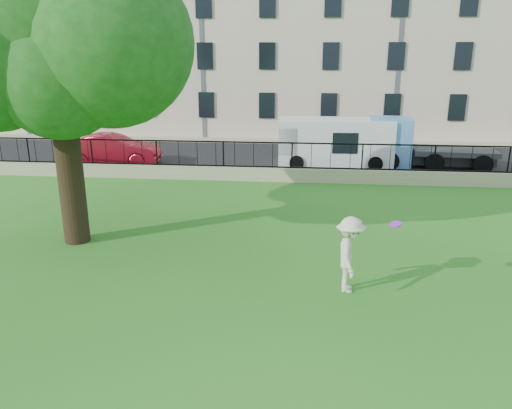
# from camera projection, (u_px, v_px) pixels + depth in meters

# --- Properties ---
(ground) EXTENTS (120.00, 120.00, 0.00)m
(ground) POSITION_uv_depth(u_px,v_px,m) (273.00, 323.00, 10.47)
(ground) COLOR #216818
(ground) RESTS_ON ground
(retaining_wall) EXTENTS (50.00, 0.40, 0.60)m
(retaining_wall) POSITION_uv_depth(u_px,v_px,m) (291.00, 175.00, 21.80)
(retaining_wall) COLOR gray
(retaining_wall) RESTS_ON ground
(iron_railing) EXTENTS (50.00, 0.05, 1.13)m
(iron_railing) POSITION_uv_depth(u_px,v_px,m) (292.00, 156.00, 21.55)
(iron_railing) COLOR black
(iron_railing) RESTS_ON retaining_wall
(street) EXTENTS (60.00, 9.00, 0.01)m
(street) POSITION_uv_depth(u_px,v_px,m) (294.00, 159.00, 26.36)
(street) COLOR black
(street) RESTS_ON ground
(sidewalk) EXTENTS (60.00, 1.40, 0.12)m
(sidewalk) POSITION_uv_depth(u_px,v_px,m) (297.00, 141.00, 31.28)
(sidewalk) COLOR gray
(sidewalk) RESTS_ON ground
(building_row) EXTENTS (56.40, 10.40, 13.80)m
(building_row) POSITION_uv_depth(u_px,v_px,m) (301.00, 30.00, 34.66)
(building_row) COLOR beige
(building_row) RESTS_ON ground
(tree) EXTENTS (7.81, 6.01, 9.51)m
(tree) POSITION_uv_depth(u_px,v_px,m) (50.00, 20.00, 13.24)
(tree) COLOR black
(tree) RESTS_ON ground
(man) EXTENTS (0.73, 1.21, 1.83)m
(man) POSITION_uv_depth(u_px,v_px,m) (350.00, 255.00, 11.63)
(man) COLOR beige
(man) RESTS_ON ground
(frisbee) EXTENTS (0.33, 0.34, 0.12)m
(frisbee) POSITION_uv_depth(u_px,v_px,m) (396.00, 224.00, 11.11)
(frisbee) COLOR purple
(red_sedan) EXTENTS (4.82, 2.11, 1.54)m
(red_sedan) POSITION_uv_depth(u_px,v_px,m) (113.00, 150.00, 24.80)
(red_sedan) COLOR #B4162C
(red_sedan) RESTS_ON street
(white_van) EXTENTS (5.56, 2.32, 2.31)m
(white_van) POSITION_uv_depth(u_px,v_px,m) (335.00, 143.00, 24.59)
(white_van) COLOR silver
(white_van) RESTS_ON street
(blue_truck) EXTENTS (5.82, 2.45, 2.38)m
(blue_truck) POSITION_uv_depth(u_px,v_px,m) (428.00, 144.00, 24.15)
(blue_truck) COLOR #5F95DF
(blue_truck) RESTS_ON street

